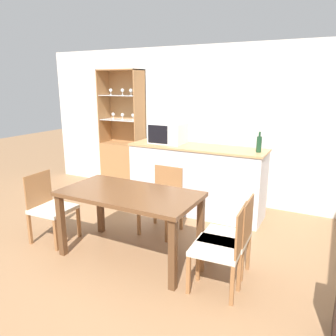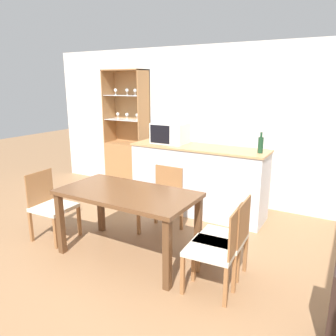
% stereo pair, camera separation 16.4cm
% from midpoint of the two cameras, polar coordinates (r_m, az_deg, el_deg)
% --- Properties ---
extents(ground_plane, '(18.00, 18.00, 0.00)m').
position_cam_midpoint_polar(ground_plane, '(3.71, -8.90, -17.38)').
color(ground_plane, '#936B47').
extents(wall_back, '(6.80, 0.06, 2.55)m').
position_cam_midpoint_polar(wall_back, '(5.52, 7.07, 7.42)').
color(wall_back, silver).
rests_on(wall_back, ground_plane).
extents(kitchen_counter, '(2.07, 0.60, 1.04)m').
position_cam_midpoint_polar(kitchen_counter, '(5.02, 3.96, -2.02)').
color(kitchen_counter, silver).
rests_on(kitchen_counter, ground_plane).
extents(display_cabinet, '(0.81, 0.38, 2.19)m').
position_cam_midpoint_polar(display_cabinet, '(6.25, -8.49, 2.05)').
color(display_cabinet, '#A37042').
rests_on(display_cabinet, ground_plane).
extents(dining_table, '(1.56, 0.82, 0.78)m').
position_cam_midpoint_polar(dining_table, '(3.71, -7.96, -5.65)').
color(dining_table, brown).
rests_on(dining_table, ground_plane).
extents(dining_chair_head_far, '(0.47, 0.47, 0.86)m').
position_cam_midpoint_polar(dining_chair_head_far, '(4.38, -2.10, -5.61)').
color(dining_chair_head_far, beige).
rests_on(dining_chair_head_far, ground_plane).
extents(dining_chair_side_right_far, '(0.48, 0.48, 0.86)m').
position_cam_midpoint_polar(dining_chair_side_right_far, '(3.43, 9.30, -11.77)').
color(dining_chair_side_right_far, beige).
rests_on(dining_chair_side_right_far, ground_plane).
extents(dining_chair_side_left_near, '(0.48, 0.48, 0.86)m').
position_cam_midpoint_polar(dining_chair_side_left_near, '(4.43, -20.84, -6.39)').
color(dining_chair_side_left_near, beige).
rests_on(dining_chair_side_left_near, ground_plane).
extents(dining_chair_side_right_near, '(0.49, 0.49, 0.86)m').
position_cam_midpoint_polar(dining_chair_side_right_near, '(3.22, 7.87, -13.52)').
color(dining_chair_side_right_near, beige).
rests_on(dining_chair_side_right_near, ground_plane).
extents(microwave, '(0.53, 0.38, 0.32)m').
position_cam_midpoint_polar(microwave, '(5.12, -0.97, 6.11)').
color(microwave, silver).
rests_on(microwave, kitchen_counter).
extents(wine_bottle, '(0.07, 0.07, 0.28)m').
position_cam_midpoint_polar(wine_bottle, '(4.57, 14.58, 4.08)').
color(wine_bottle, '#193D23').
rests_on(wine_bottle, kitchen_counter).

